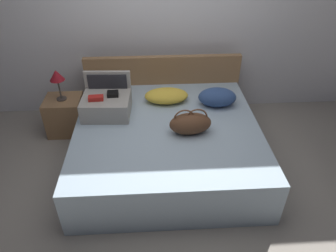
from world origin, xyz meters
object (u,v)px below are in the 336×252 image
object	(u,v)px
nightstand	(65,115)
table_lamp	(57,77)
duffel_bag	(190,123)
pillow_center_head	(217,97)
hard_case_large	(107,103)
pillow_near_headboard	(166,96)
bed	(167,144)

from	to	relation	value
nightstand	table_lamp	bearing A→B (deg)	90.00
duffel_bag	pillow_center_head	distance (m)	0.65
hard_case_large	pillow_center_head	world-z (taller)	hard_case_large
pillow_near_headboard	nightstand	distance (m)	1.33
table_lamp	bed	bearing A→B (deg)	-28.70
duffel_bag	nightstand	distance (m)	1.74
duffel_bag	table_lamp	world-z (taller)	table_lamp
duffel_bag	table_lamp	bearing A→B (deg)	151.00
pillow_near_headboard	nightstand	xyz separation A→B (m)	(-1.27, 0.18, -0.34)
pillow_center_head	nightstand	bearing A→B (deg)	170.97
nightstand	table_lamp	xyz separation A→B (m)	(0.00, 0.00, 0.54)
pillow_center_head	pillow_near_headboard	bearing A→B (deg)	168.73
pillow_near_headboard	table_lamp	xyz separation A→B (m)	(-1.27, 0.18, 0.19)
pillow_near_headboard	bed	bearing A→B (deg)	-92.17
bed	hard_case_large	world-z (taller)	hard_case_large
bed	pillow_center_head	world-z (taller)	pillow_center_head
pillow_near_headboard	nightstand	bearing A→B (deg)	172.01
hard_case_large	nightstand	size ratio (longest dim) A/B	1.14
pillow_near_headboard	table_lamp	size ratio (longest dim) A/B	1.32
nightstand	duffel_bag	bearing A→B (deg)	-29.00
duffel_bag	nightstand	size ratio (longest dim) A/B	0.93
hard_case_large	table_lamp	world-z (taller)	hard_case_large
table_lamp	hard_case_large	bearing A→B (deg)	-32.89
hard_case_large	pillow_near_headboard	world-z (taller)	hard_case_large
table_lamp	pillow_near_headboard	bearing A→B (deg)	-7.99
hard_case_large	duffel_bag	world-z (taller)	hard_case_large
duffel_bag	pillow_center_head	bearing A→B (deg)	54.67
pillow_center_head	hard_case_large	bearing A→B (deg)	-175.69
hard_case_large	pillow_near_headboard	distance (m)	0.71
pillow_near_headboard	duffel_bag	bearing A→B (deg)	-72.15
hard_case_large	nightstand	bearing A→B (deg)	149.97
bed	table_lamp	world-z (taller)	table_lamp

